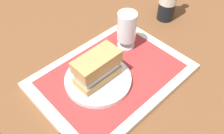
# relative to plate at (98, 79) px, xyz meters

# --- Properties ---
(ground_plane) EXTENTS (3.00, 3.00, 0.00)m
(ground_plane) POSITION_rel_plate_xyz_m (0.05, -0.01, -0.03)
(ground_plane) COLOR brown
(tray) EXTENTS (0.44, 0.32, 0.02)m
(tray) POSITION_rel_plate_xyz_m (0.05, -0.01, -0.02)
(tray) COLOR beige
(tray) RESTS_ON ground_plane
(placemat) EXTENTS (0.38, 0.27, 0.00)m
(placemat) POSITION_rel_plate_xyz_m (0.05, -0.01, -0.01)
(placemat) COLOR #9E2D2D
(placemat) RESTS_ON tray
(plate) EXTENTS (0.19, 0.19, 0.01)m
(plate) POSITION_rel_plate_xyz_m (0.00, 0.00, 0.00)
(plate) COLOR white
(plate) RESTS_ON placemat
(sandwich) EXTENTS (0.13, 0.06, 0.08)m
(sandwich) POSITION_rel_plate_xyz_m (0.00, 0.00, 0.05)
(sandwich) COLOR tan
(sandwich) RESTS_ON plate
(beer_glass) EXTENTS (0.06, 0.06, 0.12)m
(beer_glass) POSITION_rel_plate_xyz_m (0.17, 0.05, 0.06)
(beer_glass) COLOR silver
(beer_glass) RESTS_ON placemat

